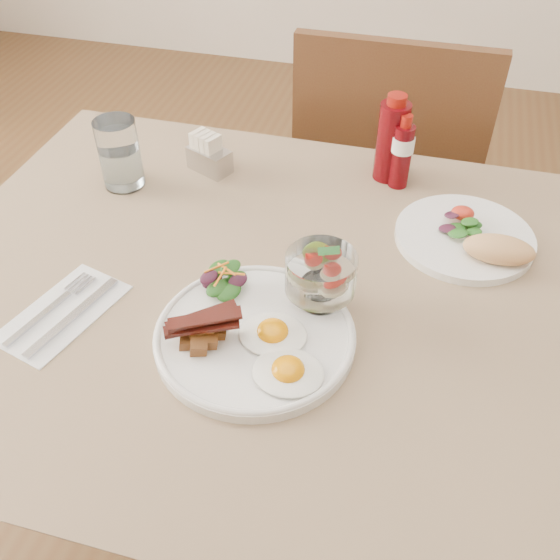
{
  "coord_description": "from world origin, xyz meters",
  "views": [
    {
      "loc": [
        0.09,
        -0.67,
        1.4
      ],
      "look_at": [
        -0.08,
        -0.06,
        0.82
      ],
      "focal_mm": 40.0,
      "sensor_mm": 36.0,
      "label": 1
    }
  ],
  "objects": [
    {
      "name": "chair_far",
      "position": [
        0.0,
        0.66,
        0.52
      ],
      "size": [
        0.42,
        0.42,
        0.93
      ],
      "color": "#523419",
      "rests_on": "ground"
    },
    {
      "name": "fruit_cup",
      "position": [
        -0.03,
        -0.03,
        0.82
      ],
      "size": [
        0.1,
        0.1,
        0.1
      ],
      "rotation": [
        0.0,
        0.0,
        -0.14
      ],
      "color": "white",
      "rests_on": "main_plate"
    },
    {
      "name": "sugar_caddy",
      "position": [
        -0.31,
        0.28,
        0.78
      ],
      "size": [
        0.09,
        0.07,
        0.07
      ],
      "rotation": [
        0.0,
        0.0,
        -0.43
      ],
      "color": "silver",
      "rests_on": "table"
    },
    {
      "name": "water_glass",
      "position": [
        -0.44,
        0.2,
        0.81
      ],
      "size": [
        0.07,
        0.07,
        0.13
      ],
      "color": "white",
      "rests_on": "table"
    },
    {
      "name": "table",
      "position": [
        0.0,
        0.0,
        0.66
      ],
      "size": [
        1.33,
        0.88,
        0.75
      ],
      "color": "#523419",
      "rests_on": "ground"
    },
    {
      "name": "napkin_cutlery",
      "position": [
        -0.38,
        -0.14,
        0.75
      ],
      "size": [
        0.15,
        0.21,
        0.01
      ],
      "rotation": [
        0.0,
        0.0,
        -0.27
      ],
      "color": "white",
      "rests_on": "table"
    },
    {
      "name": "fried_eggs",
      "position": [
        -0.05,
        -0.15,
        0.78
      ],
      "size": [
        0.16,
        0.17,
        0.03
      ],
      "rotation": [
        0.0,
        0.0,
        -0.38
      ],
      "color": "white",
      "rests_on": "main_plate"
    },
    {
      "name": "main_plate",
      "position": [
        -0.1,
        -0.12,
        0.76
      ],
      "size": [
        0.28,
        0.28,
        0.02
      ],
      "primitive_type": "cylinder",
      "color": "white",
      "rests_on": "table"
    },
    {
      "name": "side_salad",
      "position": [
        -0.17,
        -0.04,
        0.78
      ],
      "size": [
        0.08,
        0.07,
        0.04
      ],
      "rotation": [
        0.0,
        0.0,
        0.41
      ],
      "color": "#194C14",
      "rests_on": "main_plate"
    },
    {
      "name": "second_plate",
      "position": [
        0.18,
        0.18,
        0.77
      ],
      "size": [
        0.23,
        0.23,
        0.06
      ],
      "rotation": [
        0.0,
        0.0,
        -0.37
      ],
      "color": "white",
      "rests_on": "table"
    },
    {
      "name": "ketchup_bottle",
      "position": [
        0.02,
        0.35,
        0.83
      ],
      "size": [
        0.07,
        0.07,
        0.16
      ],
      "rotation": [
        0.0,
        0.0,
        0.41
      ],
      "color": "#4F0409",
      "rests_on": "table"
    },
    {
      "name": "bacon_potato_pile",
      "position": [
        -0.16,
        -0.15,
        0.79
      ],
      "size": [
        0.11,
        0.08,
        0.05
      ],
      "rotation": [
        0.0,
        0.0,
        0.05
      ],
      "color": "brown",
      "rests_on": "main_plate"
    },
    {
      "name": "hot_sauce_bottle",
      "position": [
        0.04,
        0.32,
        0.82
      ],
      "size": [
        0.04,
        0.04,
        0.14
      ],
      "rotation": [
        0.0,
        0.0,
        0.11
      ],
      "color": "#4F0409",
      "rests_on": "table"
    }
  ]
}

